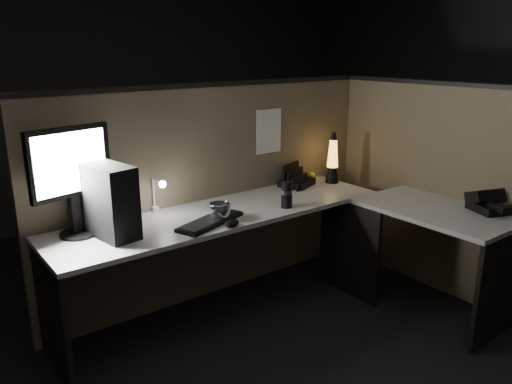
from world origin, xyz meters
TOP-DOWN VIEW (x-y plane):
  - floor at (0.00, 0.00)m, footprint 6.00×6.00m
  - room_shell at (0.00, 0.00)m, footprint 6.00×6.00m
  - partition_back at (0.00, 0.93)m, footprint 2.66×0.06m
  - partition_right at (1.33, 0.10)m, footprint 0.06×1.66m
  - desk at (0.18, 0.25)m, footprint 2.60×1.60m
  - pc_tower at (-0.91, 0.64)m, footprint 0.24×0.41m
  - monitor at (-1.05, 0.76)m, footprint 0.48×0.21m
  - keyboard at (-0.35, 0.46)m, footprint 0.50×0.31m
  - mouse at (-0.28, 0.34)m, footprint 0.11×0.09m
  - clip_lamp at (-0.51, 0.81)m, footprint 0.05×0.18m
  - organizer at (0.64, 0.80)m, footprint 0.30×0.28m
  - lava_lamp at (0.92, 0.69)m, footprint 0.11×0.11m
  - travel_mug at (0.22, 0.42)m, footprint 0.08×0.08m
  - steel_mug at (-0.27, 0.48)m, footprint 0.17×0.17m
  - figurine at (0.80, 0.79)m, footprint 0.06×0.06m
  - pinned_paper at (0.45, 0.90)m, footprint 0.23×0.00m
  - desk_phone at (1.24, -0.43)m, footprint 0.31×0.31m

SIDE VIEW (x-z plane):
  - floor at x=0.00m, z-range 0.00..0.00m
  - desk at x=0.18m, z-range 0.22..0.95m
  - keyboard at x=-0.35m, z-range 0.73..0.75m
  - mouse at x=-0.28m, z-range 0.73..0.77m
  - partition_back at x=0.00m, z-range 0.00..1.50m
  - partition_right at x=1.33m, z-range 0.00..1.50m
  - organizer at x=0.64m, z-range 0.68..0.86m
  - figurine at x=0.80m, z-range 0.75..0.81m
  - steel_mug at x=-0.27m, z-range 0.73..0.84m
  - desk_phone at x=1.24m, z-range 0.71..0.86m
  - travel_mug at x=0.22m, z-range 0.73..0.91m
  - clip_lamp at x=-0.51m, z-range 0.75..0.98m
  - lava_lamp at x=0.92m, z-range 0.70..1.09m
  - pc_tower at x=-0.91m, z-range 0.73..1.14m
  - monitor at x=-1.05m, z-range 0.79..1.41m
  - pinned_paper at x=0.45m, z-range 0.99..1.32m
  - room_shell at x=0.00m, z-range -1.38..4.62m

